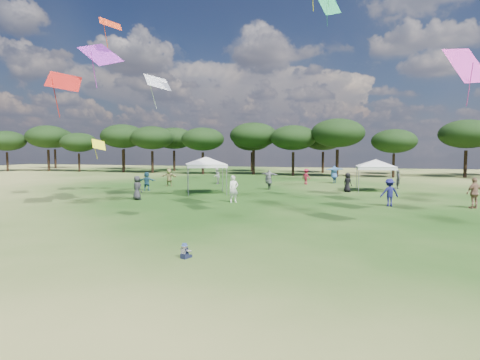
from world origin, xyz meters
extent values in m
plane|color=#244B16|center=(0.00, 0.00, 0.00)|extent=(140.00, 140.00, 0.00)
cylinder|color=black|center=(-49.10, 43.01, 1.55)|extent=(0.35, 0.35, 3.09)
ellipsoid|color=black|center=(-49.10, 43.01, 4.95)|extent=(6.01, 6.01, 3.24)
cylinder|color=black|center=(-42.82, 45.10, 1.76)|extent=(0.40, 0.40, 3.51)
ellipsoid|color=black|center=(-42.82, 45.10, 5.62)|extent=(6.82, 6.82, 3.68)
cylinder|color=black|center=(-36.96, 45.10, 1.46)|extent=(0.33, 0.33, 2.92)
ellipsoid|color=black|center=(-36.96, 45.10, 4.67)|extent=(5.67, 5.67, 3.06)
cylinder|color=black|center=(-29.06, 45.29, 1.75)|extent=(0.40, 0.40, 3.49)
ellipsoid|color=black|center=(-29.06, 45.29, 5.59)|extent=(6.79, 6.79, 3.66)
cylinder|color=black|center=(-23.92, 45.02, 1.66)|extent=(0.38, 0.38, 3.32)
ellipsoid|color=black|center=(-23.92, 45.02, 5.31)|extent=(6.44, 6.44, 3.47)
cylinder|color=black|center=(-15.51, 44.30, 1.57)|extent=(0.36, 0.36, 3.14)
ellipsoid|color=black|center=(-15.51, 44.30, 5.03)|extent=(6.11, 6.11, 3.29)
cylinder|color=black|center=(-8.39, 45.81, 1.73)|extent=(0.40, 0.40, 3.46)
ellipsoid|color=black|center=(-8.39, 45.81, 5.54)|extent=(6.73, 6.73, 3.63)
cylinder|color=black|center=(-2.58, 44.63, 1.61)|extent=(0.37, 0.37, 3.21)
ellipsoid|color=black|center=(-2.58, 44.63, 5.14)|extent=(6.24, 6.24, 3.36)
cylinder|color=black|center=(3.26, 44.18, 1.78)|extent=(0.41, 0.41, 3.56)
ellipsoid|color=black|center=(3.26, 44.18, 5.69)|extent=(6.91, 6.91, 3.73)
cylinder|color=black|center=(10.19, 44.51, 1.44)|extent=(0.33, 0.33, 2.88)
ellipsoid|color=black|center=(10.19, 44.51, 4.61)|extent=(5.60, 5.60, 3.02)
cylinder|color=black|center=(18.96, 46.98, 1.72)|extent=(0.39, 0.39, 3.44)
ellipsoid|color=black|center=(18.96, 46.98, 5.51)|extent=(6.69, 6.69, 3.60)
cylinder|color=black|center=(-48.93, 53.79, 1.78)|extent=(0.41, 0.41, 3.56)
ellipsoid|color=black|center=(-48.93, 53.79, 5.70)|extent=(6.92, 6.92, 3.73)
cylinder|color=black|center=(-34.09, 53.56, 1.81)|extent=(0.41, 0.41, 3.62)
ellipsoid|color=black|center=(-34.09, 53.56, 5.80)|extent=(7.03, 7.03, 3.79)
cylinder|color=black|center=(-23.40, 51.57, 1.68)|extent=(0.39, 0.39, 3.37)
ellipsoid|color=black|center=(-23.40, 51.57, 5.39)|extent=(6.54, 6.54, 3.53)
cylinder|color=black|center=(-10.52, 53.31, 1.56)|extent=(0.36, 0.36, 3.11)
ellipsoid|color=black|center=(-10.52, 53.31, 4.98)|extent=(6.05, 6.05, 3.26)
cylinder|color=black|center=(0.83, 52.52, 1.60)|extent=(0.37, 0.37, 3.20)
ellipsoid|color=black|center=(0.83, 52.52, 5.12)|extent=(6.21, 6.21, 3.35)
cylinder|color=black|center=(10.82, 51.34, 1.50)|extent=(0.34, 0.34, 2.99)
ellipsoid|color=black|center=(10.82, 51.34, 4.79)|extent=(5.81, 5.81, 3.13)
cylinder|color=gray|center=(-6.93, 18.91, 1.16)|extent=(0.06, 0.06, 2.32)
cylinder|color=gray|center=(-4.22, 20.15, 1.16)|extent=(0.06, 0.06, 2.32)
cylinder|color=gray|center=(-8.17, 21.61, 1.16)|extent=(0.06, 0.06, 2.32)
cylinder|color=gray|center=(-5.47, 22.86, 1.16)|extent=(0.06, 0.06, 2.32)
cube|color=white|center=(-6.20, 20.88, 2.27)|extent=(4.16, 4.16, 0.25)
pyramid|color=white|center=(-6.20, 20.88, 3.00)|extent=(5.81, 5.81, 0.60)
cylinder|color=gray|center=(5.74, 24.95, 1.03)|extent=(0.06, 0.06, 2.07)
cylinder|color=gray|center=(8.66, 25.10, 1.03)|extent=(0.06, 0.06, 2.07)
cylinder|color=gray|center=(5.59, 27.88, 1.03)|extent=(0.06, 0.06, 2.07)
cylinder|color=gray|center=(8.52, 28.02, 1.03)|extent=(0.06, 0.06, 2.07)
cube|color=white|center=(7.13, 26.49, 2.02)|extent=(3.24, 3.24, 0.25)
pyramid|color=white|center=(7.13, 26.49, 2.74)|extent=(6.28, 6.28, 0.60)
cube|color=#161931|center=(-0.04, 2.44, 0.08)|extent=(0.27, 0.27, 0.16)
cube|color=#161931|center=(-0.06, 2.61, 0.04)|extent=(0.14, 0.21, 0.09)
cube|color=#161931|center=(0.08, 2.56, 0.04)|extent=(0.14, 0.21, 0.09)
cube|color=white|center=(-0.04, 2.44, 0.26)|extent=(0.24, 0.20, 0.21)
cylinder|color=white|center=(-0.14, 2.54, 0.26)|extent=(0.13, 0.22, 0.13)
cylinder|color=white|center=(0.10, 2.45, 0.26)|extent=(0.13, 0.22, 0.13)
sphere|color=#E0B293|center=(-0.04, 2.44, 0.41)|extent=(0.14, 0.14, 0.14)
cone|color=#4964AB|center=(-0.04, 2.44, 0.44)|extent=(0.24, 0.24, 0.02)
cylinder|color=#4964AB|center=(-0.04, 2.44, 0.47)|extent=(0.16, 0.16, 0.06)
imported|color=#2B5183|center=(3.34, 33.97, 0.95)|extent=(2.19, 1.98, 1.89)
imported|color=#2A2A2E|center=(-9.49, 15.71, 0.86)|extent=(0.99, 0.85, 1.71)
imported|color=#A41B33|center=(0.68, 31.59, 0.81)|extent=(1.19, 1.10, 1.61)
imported|color=#946750|center=(12.40, 17.55, 0.95)|extent=(1.19, 0.95, 1.89)
imported|color=#4F4F54|center=(-1.98, 25.49, 0.87)|extent=(2.05, 1.79, 1.75)
imported|color=silver|center=(-8.32, 29.60, 0.82)|extent=(0.79, 0.92, 1.64)
imported|color=#2F3035|center=(9.25, 29.34, 0.85)|extent=(0.45, 0.65, 1.71)
imported|color=white|center=(-2.49, 16.28, 0.91)|extent=(0.79, 0.77, 1.83)
imported|color=black|center=(4.85, 25.16, 0.81)|extent=(0.94, 0.90, 1.63)
imported|color=navy|center=(7.51, 17.14, 0.88)|extent=(1.29, 0.98, 1.76)
imported|color=#9C9255|center=(-11.94, 25.92, 0.91)|extent=(1.71, 0.61, 1.82)
imported|color=#23506A|center=(-12.05, 21.74, 0.82)|extent=(1.57, 0.73, 1.63)
plane|color=#FFFD1A|center=(-15.70, 20.17, 4.00)|extent=(1.66, 1.93, 1.09)
plane|color=#D334A9|center=(10.56, 12.84, 7.74)|extent=(2.76, 2.23, 2.09)
plane|color=#1E9854|center=(2.61, 30.65, 17.62)|extent=(2.92, 1.97, 3.14)
plane|color=purple|center=(-8.92, 10.97, 9.07)|extent=(2.65, 2.27, 1.90)
plane|color=#FF3F15|center=(-10.90, 15.02, 12.15)|extent=(2.35, 2.62, 1.32)
plane|color=red|center=(-10.63, 9.90, 7.44)|extent=(2.82, 3.00, 1.48)
plane|color=silver|center=(-7.76, 15.67, 8.18)|extent=(2.63, 2.90, 1.45)
camera|label=1|loc=(5.26, -9.58, 3.61)|focal=30.00mm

